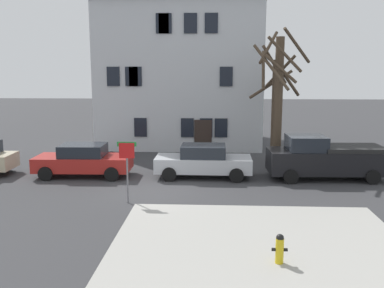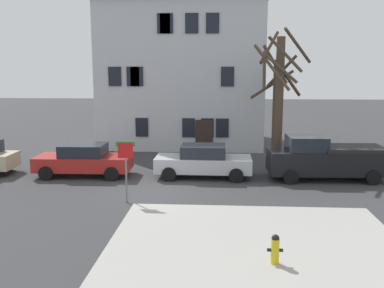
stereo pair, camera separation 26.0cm
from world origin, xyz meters
name	(u,v)px [view 1 (the left image)]	position (x,y,z in m)	size (l,w,h in m)	color
ground_plane	(153,192)	(0.00, 0.00, 0.00)	(120.00, 120.00, 0.00)	#38383A
sidewalk_slab	(259,244)	(3.98, -5.60, 0.06)	(8.78, 6.99, 0.12)	#A8A59E
building_main	(181,62)	(0.28, 12.75, 5.75)	(11.31, 8.03, 11.34)	silver
tree_bare_near	(279,95)	(6.01, 5.15, 3.89)	(3.05, 2.72, 7.27)	#4C3D2D
tree_bare_mid	(276,104)	(6.07, 6.56, 3.32)	(2.73, 2.77, 6.55)	#4C3D2D
car_red_sedan	(83,160)	(-3.82, 2.55, 0.81)	(4.69, 2.18, 1.60)	#AD231E
car_silver_sedan	(203,161)	(2.10, 2.65, 0.81)	(4.67, 2.08, 1.60)	#B7BABF
pickup_truck_black	(325,158)	(7.97, 2.68, 1.02)	(5.59, 2.40, 2.11)	black
fire_hydrant	(280,248)	(4.37, -6.97, 0.54)	(0.42, 0.22, 0.81)	gold
street_sign_pole	(127,160)	(-0.78, -1.63, 1.73)	(0.76, 0.07, 2.45)	slate
bicycle_leaning	(102,158)	(-3.64, 5.23, 0.37)	(1.66, 0.66, 1.03)	black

